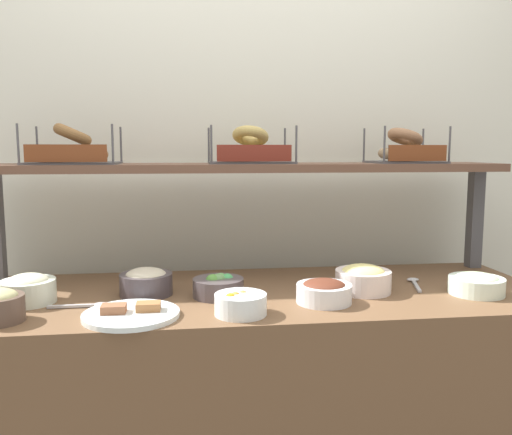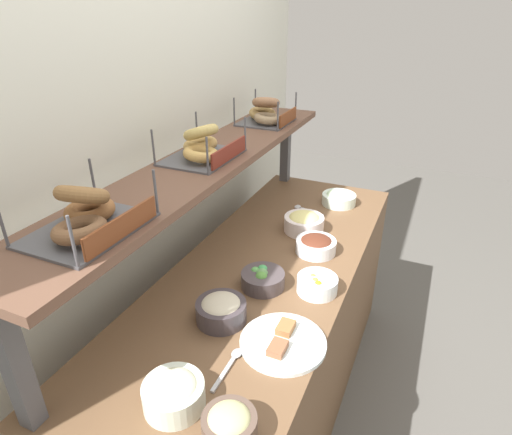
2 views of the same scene
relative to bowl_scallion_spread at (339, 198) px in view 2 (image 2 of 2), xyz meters
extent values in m
plane|color=#595651|center=(-0.72, 0.12, -0.89)|extent=(8.00, 8.00, 0.00)
cube|color=silver|center=(-0.72, 0.67, 0.31)|extent=(3.19, 0.06, 2.40)
cube|color=brown|center=(-0.72, 0.12, -0.46)|extent=(1.99, 0.70, 0.85)
cube|color=#4C4C51|center=(-1.66, 0.39, 0.16)|extent=(0.05, 0.05, 0.40)
cube|color=#4C4C51|center=(0.21, 0.39, 0.16)|extent=(0.05, 0.05, 0.40)
cube|color=brown|center=(-0.72, 0.39, 0.38)|extent=(1.95, 0.32, 0.03)
cylinder|color=white|center=(0.00, 0.00, -0.01)|extent=(0.18, 0.18, 0.06)
ellipsoid|color=#C5E8B7|center=(0.00, 0.00, 0.02)|extent=(0.14, 0.14, 0.04)
cylinder|color=white|center=(-0.53, -0.03, -0.01)|extent=(0.18, 0.18, 0.06)
ellipsoid|color=#5F2D1D|center=(-0.53, -0.03, 0.02)|extent=(0.14, 0.14, 0.04)
cylinder|color=#4B4144|center=(-0.86, 0.08, -0.01)|extent=(0.17, 0.17, 0.06)
sphere|color=#59A24F|center=(-0.85, 0.12, 0.02)|extent=(0.04, 0.04, 0.04)
sphere|color=#55953D|center=(-0.88, 0.08, 0.02)|extent=(0.05, 0.05, 0.05)
sphere|color=#4AAE5E|center=(-0.83, 0.09, 0.02)|extent=(0.04, 0.04, 0.04)
sphere|color=#639756|center=(-0.86, 0.08, 0.02)|extent=(0.05, 0.05, 0.05)
cylinder|color=#40383D|center=(-1.10, 0.13, 0.00)|extent=(0.17, 0.17, 0.07)
ellipsoid|color=beige|center=(-1.10, 0.13, 0.03)|extent=(0.14, 0.14, 0.05)
cylinder|color=brown|center=(-1.49, -0.10, 0.00)|extent=(0.14, 0.14, 0.08)
ellipsoid|color=#C0BD82|center=(-1.49, -0.10, 0.03)|extent=(0.11, 0.11, 0.05)
cylinder|color=silver|center=(-1.46, 0.08, 0.00)|extent=(0.17, 0.17, 0.07)
ellipsoid|color=beige|center=(-1.46, 0.08, 0.03)|extent=(0.13, 0.13, 0.05)
cylinder|color=white|center=(-0.37, 0.08, 0.00)|extent=(0.19, 0.19, 0.07)
ellipsoid|color=#F4E88A|center=(-0.37, 0.08, 0.03)|extent=(0.15, 0.15, 0.05)
cylinder|color=white|center=(-0.81, -0.12, 0.00)|extent=(0.15, 0.15, 0.06)
sphere|color=#F99B3D|center=(-0.82, -0.12, 0.02)|extent=(0.03, 0.03, 0.03)
sphere|color=gold|center=(-0.84, -0.13, 0.02)|extent=(0.03, 0.03, 0.03)
sphere|color=#ED9045|center=(-0.80, -0.10, 0.02)|extent=(0.03, 0.03, 0.03)
cylinder|color=white|center=(-1.13, -0.10, -0.03)|extent=(0.28, 0.28, 0.01)
cube|color=#915A3C|center=(-1.17, -0.10, -0.01)|extent=(0.07, 0.05, 0.02)
cube|color=#A1683C|center=(-1.08, -0.09, -0.01)|extent=(0.07, 0.05, 0.02)
cube|color=#B7B7BC|center=(-0.16, 0.10, -0.03)|extent=(0.05, 0.14, 0.01)
ellipsoid|color=#B7B7BC|center=(-0.14, 0.19, -0.03)|extent=(0.04, 0.03, 0.01)
cube|color=#B7B7BC|center=(-1.32, 0.01, -0.03)|extent=(0.14, 0.01, 0.01)
ellipsoid|color=#B7B7BC|center=(-1.23, 0.01, -0.03)|extent=(0.04, 0.03, 0.01)
cube|color=#4C4C51|center=(-1.37, 0.38, 0.40)|extent=(0.32, 0.24, 0.01)
cylinder|color=#4C4C51|center=(-1.52, 0.26, 0.46)|extent=(0.01, 0.01, 0.14)
cylinder|color=#4C4C51|center=(-1.21, 0.26, 0.46)|extent=(0.01, 0.01, 0.14)
cylinder|color=#4C4C51|center=(-1.52, 0.49, 0.46)|extent=(0.01, 0.01, 0.14)
cylinder|color=#4C4C51|center=(-1.21, 0.49, 0.46)|extent=(0.01, 0.01, 0.14)
cube|color=brown|center=(-1.37, 0.26, 0.43)|extent=(0.27, 0.01, 0.06)
torus|color=brown|center=(-1.42, 0.35, 0.43)|extent=(0.18, 0.18, 0.06)
torus|color=brown|center=(-1.32, 0.42, 0.43)|extent=(0.20, 0.20, 0.05)
torus|color=brown|center=(-1.37, 0.38, 0.50)|extent=(0.16, 0.16, 0.09)
cube|color=#4C4C51|center=(-0.72, 0.41, 0.40)|extent=(0.32, 0.24, 0.01)
cylinder|color=#4C4C51|center=(-0.87, 0.29, 0.46)|extent=(0.01, 0.01, 0.14)
cylinder|color=#4C4C51|center=(-0.56, 0.29, 0.46)|extent=(0.01, 0.01, 0.14)
cylinder|color=#4C4C51|center=(-0.87, 0.52, 0.46)|extent=(0.01, 0.01, 0.14)
cylinder|color=#4C4C51|center=(-0.56, 0.52, 0.46)|extent=(0.01, 0.01, 0.14)
cube|color=maroon|center=(-0.72, 0.29, 0.43)|extent=(0.27, 0.01, 0.06)
torus|color=tan|center=(-0.77, 0.38, 0.43)|extent=(0.20, 0.20, 0.06)
torus|color=tan|center=(-0.67, 0.44, 0.43)|extent=(0.18, 0.18, 0.06)
torus|color=tan|center=(-0.72, 0.41, 0.50)|extent=(0.18, 0.19, 0.09)
cube|color=#4C4C51|center=(-0.10, 0.39, 0.40)|extent=(0.27, 0.24, 0.01)
cylinder|color=#4C4C51|center=(-0.23, 0.28, 0.46)|extent=(0.01, 0.01, 0.14)
cylinder|color=#4C4C51|center=(0.03, 0.28, 0.46)|extent=(0.01, 0.01, 0.14)
cylinder|color=#4C4C51|center=(-0.23, 0.51, 0.46)|extent=(0.01, 0.01, 0.14)
cylinder|color=#4C4C51|center=(0.03, 0.51, 0.46)|extent=(0.01, 0.01, 0.14)
cube|color=brown|center=(-0.10, 0.27, 0.43)|extent=(0.23, 0.01, 0.06)
torus|color=#927959|center=(-0.15, 0.36, 0.43)|extent=(0.20, 0.20, 0.05)
torus|color=#AB894F|center=(-0.06, 0.43, 0.43)|extent=(0.20, 0.20, 0.06)
torus|color=#976B4B|center=(-0.10, 0.39, 0.50)|extent=(0.18, 0.18, 0.08)
camera|label=1|loc=(-0.96, -1.61, 0.44)|focal=36.89mm
camera|label=2|loc=(-2.12, -0.45, 0.95)|focal=30.10mm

